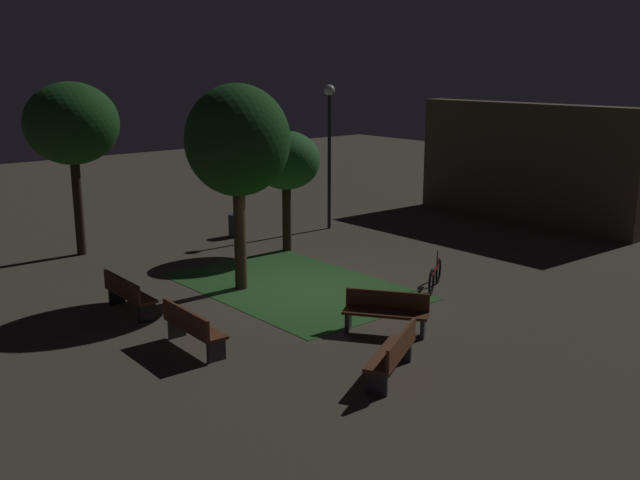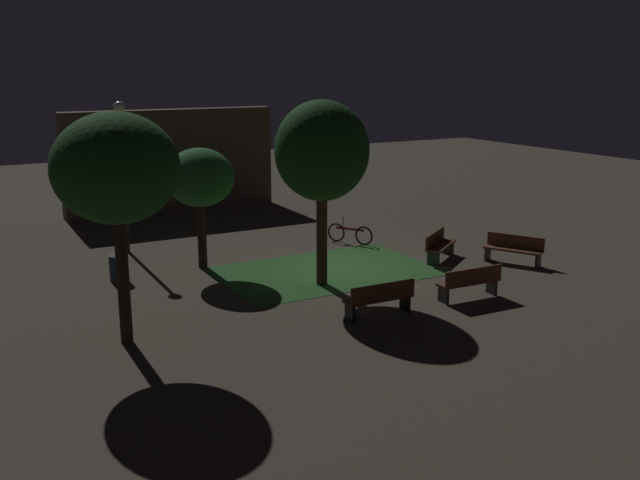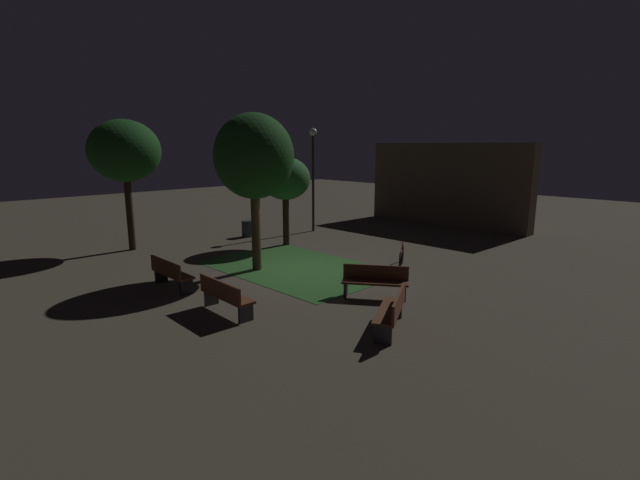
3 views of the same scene
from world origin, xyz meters
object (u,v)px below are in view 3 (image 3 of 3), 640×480
object	(u,v)px
tree_tall_center	(285,179)
tree_back_left	(254,157)
bench_path_side	(170,273)
lamp_post_path_center	(313,163)
bench_back_row	(375,280)
trash_bin	(247,229)
bicycle	(401,257)
bench_by_lamp	(393,310)
tree_back_right	(125,152)
bench_corner	(225,295)

from	to	relation	value
tree_tall_center	tree_back_left	size ratio (longest dim) A/B	0.71
bench_path_side	lamp_post_path_center	xyz separation A→B (m)	(-3.75, 9.35, 2.82)
bench_path_side	tree_back_left	world-z (taller)	tree_back_left
bench_back_row	trash_bin	size ratio (longest dim) A/B	2.34
trash_bin	bicycle	world-z (taller)	bicycle
bench_back_row	bicycle	world-z (taller)	bicycle
bench_path_side	bench_by_lamp	distance (m)	6.73
tree_back_left	tree_tall_center	bearing A→B (deg)	125.36
bench_path_side	bicycle	size ratio (longest dim) A/B	1.20
bench_path_side	bicycle	xyz separation A→B (m)	(3.29, 6.81, -0.14)
bench_by_lamp	tree_back_right	distance (m)	12.75
bench_back_row	lamp_post_path_center	world-z (taller)	lamp_post_path_center
bench_corner	bench_by_lamp	bearing A→B (deg)	30.83
tree_back_right	tree_back_left	distance (m)	6.20
bench_corner	lamp_post_path_center	bearing A→B (deg)	125.19
bench_path_side	bicycle	bearing A→B (deg)	64.22
bench_corner	bench_back_row	world-z (taller)	same
lamp_post_path_center	tree_tall_center	bearing A→B (deg)	-63.53
bench_path_side	bench_by_lamp	size ratio (longest dim) A/B	1.00
bench_back_row	tree_tall_center	bearing A→B (deg)	158.74
bench_corner	trash_bin	size ratio (longest dim) A/B	2.42
bench_by_lamp	tree_tall_center	size ratio (longest dim) A/B	0.50
bench_corner	bicycle	size ratio (longest dim) A/B	1.21
trash_bin	bicycle	size ratio (longest dim) A/B	0.50
bench_corner	bicycle	world-z (taller)	bicycle
bench_back_row	tree_tall_center	world-z (taller)	tree_tall_center
tree_back_right	tree_tall_center	xyz separation A→B (m)	(3.63, 5.01, -1.13)
bench_back_row	trash_bin	bearing A→B (deg)	164.95
bench_by_lamp	bicycle	size ratio (longest dim) A/B	1.21
bench_back_row	tree_back_left	size ratio (longest dim) A/B	0.34
bench_corner	tree_back_right	world-z (taller)	tree_back_right
bench_corner	tree_back_right	distance (m)	9.45
tree_tall_center	bench_path_side	bearing A→B (deg)	-70.49
bench_path_side	bicycle	world-z (taller)	bicycle
tree_tall_center	tree_back_left	bearing A→B (deg)	-54.64
bench_corner	bench_path_side	bearing A→B (deg)	-180.00
lamp_post_path_center	bicycle	bearing A→B (deg)	-19.85
bench_path_side	bench_by_lamp	world-z (taller)	same
tree_back_left	lamp_post_path_center	xyz separation A→B (m)	(-3.83, 6.29, -0.43)
tree_back_right	lamp_post_path_center	size ratio (longest dim) A/B	1.04
bench_corner	trash_bin	world-z (taller)	bench_corner
bench_path_side	bench_by_lamp	bearing A→B (deg)	18.30
bench_back_row	bench_path_side	bearing A→B (deg)	-142.02
trash_bin	bench_path_side	bearing A→B (deg)	-52.05
bench_path_side	tree_tall_center	size ratio (longest dim) A/B	0.49
bench_path_side	bench_corner	size ratio (longest dim) A/B	1.00
trash_bin	bicycle	bearing A→B (deg)	4.28
bench_corner	tree_tall_center	bearing A→B (deg)	128.79
bench_corner	bicycle	xyz separation A→B (m)	(0.44, 6.81, -0.14)
tree_back_right	bench_back_row	bearing A→B (deg)	12.42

